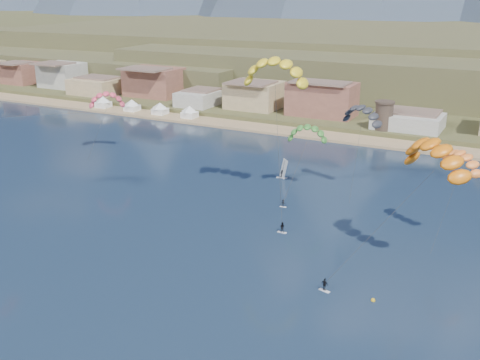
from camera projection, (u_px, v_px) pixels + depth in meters
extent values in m
plane|color=black|center=(131.00, 315.00, 78.86)|extent=(2400.00, 2400.00, 0.00)
cube|color=tan|center=(358.00, 139.00, 167.61)|extent=(2200.00, 12.00, 0.90)
cube|color=brown|center=(69.00, 50.00, 332.36)|extent=(280.00, 130.00, 10.00)
cube|color=brown|center=(371.00, 47.00, 310.85)|extent=(380.00, 170.00, 18.00)
cylinder|color=#47382D|center=(384.00, 116.00, 170.27)|extent=(5.20, 5.20, 8.00)
cylinder|color=#47382D|center=(385.00, 102.00, 168.88)|extent=(5.82, 5.82, 0.60)
cube|color=white|center=(103.00, 105.00, 209.01)|extent=(4.50, 4.50, 2.00)
pyramid|color=white|center=(103.00, 96.00, 208.05)|extent=(6.40, 6.40, 2.00)
cube|color=white|center=(132.00, 108.00, 203.28)|extent=(4.50, 4.50, 2.00)
pyramid|color=white|center=(132.00, 100.00, 202.32)|extent=(6.40, 6.40, 2.00)
cube|color=white|center=(160.00, 111.00, 197.99)|extent=(4.50, 4.50, 2.00)
pyramid|color=white|center=(160.00, 103.00, 197.03)|extent=(6.40, 6.40, 2.00)
cube|color=white|center=(190.00, 115.00, 192.71)|extent=(4.50, 4.50, 2.00)
pyramid|color=white|center=(189.00, 106.00, 191.74)|extent=(6.40, 6.40, 2.00)
cube|color=silver|center=(282.00, 232.00, 105.23)|extent=(1.73, 0.56, 0.11)
imported|color=black|center=(282.00, 227.00, 104.89)|extent=(0.98, 0.77, 1.98)
cylinder|color=#262626|center=(279.00, 153.00, 108.11)|extent=(0.05, 0.05, 27.75)
cube|color=silver|center=(324.00, 291.00, 85.15)|extent=(1.79, 0.91, 0.11)
imported|color=black|center=(325.00, 284.00, 84.82)|extent=(1.24, 0.75, 1.97)
cylinder|color=#262626|center=(380.00, 226.00, 85.96)|extent=(0.05, 0.05, 23.93)
cube|color=silver|center=(283.00, 207.00, 117.34)|extent=(1.36, 0.48, 0.09)
imported|color=black|center=(283.00, 203.00, 117.08)|extent=(1.03, 0.63, 1.54)
cylinder|color=#262626|center=(295.00, 171.00, 119.51)|extent=(0.05, 0.05, 14.77)
cylinder|color=#262626|center=(99.00, 133.00, 148.71)|extent=(0.04, 0.04, 14.87)
cylinder|color=#262626|center=(353.00, 163.00, 119.86)|extent=(0.04, 0.04, 17.04)
cylinder|color=#262626|center=(452.00, 213.00, 96.70)|extent=(0.04, 0.04, 14.96)
cube|color=silver|center=(282.00, 178.00, 134.96)|extent=(2.62, 1.13, 0.13)
imported|color=black|center=(282.00, 174.00, 134.65)|extent=(0.97, 0.71, 1.82)
cube|color=white|center=(284.00, 169.00, 134.04)|extent=(1.40, 2.87, 4.35)
sphere|color=gold|center=(373.00, 300.00, 82.46)|extent=(0.64, 0.64, 0.64)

